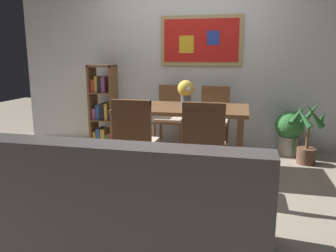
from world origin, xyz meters
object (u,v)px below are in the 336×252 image
at_px(dining_chair_near_right, 204,141).
at_px(potted_palm, 308,136).
at_px(dining_chair_far_right, 214,114).
at_px(dining_chair_near_left, 135,137).
at_px(dining_table, 183,115).
at_px(bookshelf, 103,110).
at_px(leather_couch, 124,213).
at_px(dining_chair_far_left, 171,113).
at_px(tv_remote, 205,108).
at_px(flower_vase, 186,91).
at_px(potted_ivy, 289,130).

height_order(dining_chair_near_right, potted_palm, dining_chair_near_right).
bearing_deg(dining_chair_far_right, dining_chair_near_left, -114.07).
bearing_deg(dining_chair_near_left, dining_table, 65.20).
xyz_separation_m(dining_chair_far_right, bookshelf, (-1.60, 0.03, -0.00)).
bearing_deg(leather_couch, dining_chair_far_left, 95.64).
xyz_separation_m(dining_chair_far_right, dining_chair_near_left, (-0.64, -1.43, 0.00)).
height_order(dining_chair_near_right, leather_couch, dining_chair_near_right).
xyz_separation_m(potted_palm, tv_remote, (-1.19, -0.57, 0.40)).
bearing_deg(flower_vase, dining_chair_far_right, 68.23).
xyz_separation_m(dining_chair_near_left, flower_vase, (0.37, 0.75, 0.38)).
distance_m(dining_chair_near_right, potted_ivy, 1.87).
bearing_deg(dining_table, dining_chair_near_right, -65.55).
height_order(dining_table, dining_chair_near_left, dining_chair_near_left).
height_order(leather_couch, tv_remote, leather_couch).
height_order(potted_ivy, flower_vase, flower_vase).
relative_size(leather_couch, potted_ivy, 3.04).
xyz_separation_m(dining_chair_near_left, tv_remote, (0.60, 0.65, 0.21)).
distance_m(dining_table, dining_chair_near_right, 0.84).
relative_size(dining_chair_far_left, dining_chair_far_right, 1.00).
bearing_deg(potted_ivy, dining_chair_near_right, -120.27).
height_order(dining_table, dining_chair_far_right, dining_chair_far_right).
bearing_deg(dining_chair_far_left, flower_vase, -64.81).
bearing_deg(dining_table, flower_vase, 34.92).
bearing_deg(dining_chair_near_right, leather_couch, -109.52).
distance_m(dining_chair_far_right, leather_couch, 2.59).
bearing_deg(flower_vase, dining_chair_near_right, -68.06).
bearing_deg(dining_chair_near_right, tv_remote, 96.57).
xyz_separation_m(dining_chair_far_right, potted_ivy, (0.98, 0.15, -0.20)).
distance_m(dining_table, dining_chair_far_left, 0.78).
distance_m(bookshelf, potted_palm, 2.78).
relative_size(leather_couch, flower_vase, 5.94).
relative_size(dining_chair_far_left, leather_couch, 0.51).
height_order(leather_couch, potted_palm, leather_couch).
relative_size(dining_chair_near_right, leather_couch, 0.51).
distance_m(dining_chair_far_right, tv_remote, 0.80).
distance_m(leather_couch, potted_palm, 2.79).
bearing_deg(dining_chair_far_left, potted_ivy, 4.78).
height_order(dining_table, dining_chair_far_left, dining_chair_far_left).
bearing_deg(potted_palm, dining_chair_far_left, 173.01).
bearing_deg(potted_ivy, bookshelf, -177.34).
bearing_deg(dining_chair_far_right, potted_palm, -9.78).
bearing_deg(dining_chair_near_left, dining_chair_far_right, 65.93).
relative_size(dining_chair_far_left, flower_vase, 3.00).
relative_size(dining_chair_near_right, tv_remote, 5.96).
relative_size(dining_table, leather_couch, 0.82).
bearing_deg(potted_palm, potted_ivy, 116.80).
height_order(dining_chair_near_right, dining_chair_far_right, same).
bearing_deg(potted_ivy, tv_remote, -137.80).
relative_size(dining_chair_far_right, bookshelf, 0.77).
height_order(dining_table, tv_remote, tv_remote).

